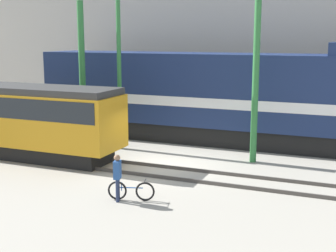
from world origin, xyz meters
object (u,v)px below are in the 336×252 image
(bicycle, at_px, (131,191))
(utility_pole_left, at_px, (82,75))
(freight_locomotive, at_px, (207,96))
(streetcar, at_px, (24,117))
(utility_pole_center, at_px, (119,66))
(person, at_px, (117,173))
(utility_pole_right, at_px, (256,59))

(bicycle, height_order, utility_pole_left, utility_pole_left)
(freight_locomotive, relative_size, bicycle, 11.58)
(streetcar, bearing_deg, utility_pole_center, 44.11)
(freight_locomotive, bearing_deg, bicycle, -87.18)
(utility_pole_center, bearing_deg, utility_pole_left, 180.00)
(streetcar, xyz_separation_m, bicycle, (7.29, -3.41, -1.58))
(bicycle, bearing_deg, person, -144.87)
(streetcar, bearing_deg, utility_pole_left, 69.96)
(person, xyz_separation_m, utility_pole_center, (-3.61, 6.88, 3.16))
(person, distance_m, utility_pole_left, 9.35)
(streetcar, xyz_separation_m, utility_pole_center, (3.31, 3.20, 2.24))
(streetcar, height_order, utility_pole_right, utility_pole_right)
(streetcar, distance_m, utility_pole_left, 3.83)
(utility_pole_left, height_order, utility_pole_center, utility_pole_center)
(bicycle, relative_size, utility_pole_left, 0.22)
(bicycle, bearing_deg, utility_pole_center, 121.09)
(streetcar, relative_size, bicycle, 6.02)
(person, relative_size, utility_pole_right, 0.18)
(streetcar, bearing_deg, freight_locomotive, 43.26)
(bicycle, distance_m, utility_pole_right, 8.34)
(utility_pole_left, bearing_deg, streetcar, -110.04)
(freight_locomotive, relative_size, utility_pole_center, 2.21)
(freight_locomotive, bearing_deg, streetcar, -136.74)
(freight_locomotive, xyz_separation_m, utility_pole_center, (-3.51, -3.20, 1.68))
(streetcar, relative_size, utility_pole_left, 1.30)
(streetcar, distance_m, utility_pole_right, 10.89)
(person, bearing_deg, streetcar, 151.99)
(bicycle, xyz_separation_m, utility_pole_right, (2.76, 6.62, 4.25))
(freight_locomotive, distance_m, utility_pole_center, 5.04)
(streetcar, bearing_deg, bicycle, -25.07)
(utility_pole_center, relative_size, utility_pole_right, 0.91)
(person, relative_size, utility_pole_left, 0.23)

